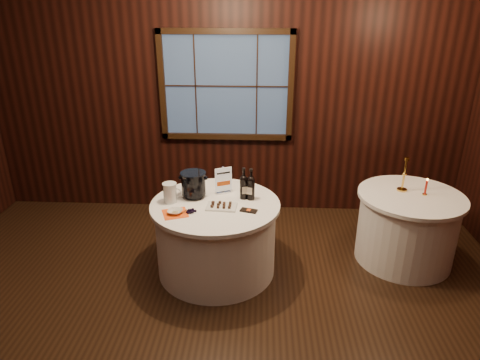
# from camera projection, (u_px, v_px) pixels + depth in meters

# --- Properties ---
(ground) EXTENTS (6.00, 6.00, 0.00)m
(ground) POSITION_uv_depth(u_px,v_px,m) (205.00, 338.00, 3.58)
(ground) COLOR black
(ground) RESTS_ON ground
(back_wall) EXTENTS (6.00, 0.10, 3.00)m
(back_wall) POSITION_uv_depth(u_px,v_px,m) (226.00, 94.00, 5.27)
(back_wall) COLOR black
(back_wall) RESTS_ON ground
(main_table) EXTENTS (1.28, 1.28, 0.77)m
(main_table) POSITION_uv_depth(u_px,v_px,m) (216.00, 237.00, 4.35)
(main_table) COLOR white
(main_table) RESTS_ON ground
(side_table) EXTENTS (1.08, 1.08, 0.77)m
(side_table) POSITION_uv_depth(u_px,v_px,m) (406.00, 227.00, 4.54)
(side_table) COLOR white
(side_table) RESTS_ON ground
(sign_stand) EXTENTS (0.17, 0.14, 0.29)m
(sign_stand) POSITION_uv_depth(u_px,v_px,m) (223.00, 184.00, 4.39)
(sign_stand) COLOR silver
(sign_stand) RESTS_ON main_table
(port_bottle_left) EXTENTS (0.08, 0.09, 0.33)m
(port_bottle_left) POSITION_uv_depth(u_px,v_px,m) (244.00, 185.00, 4.25)
(port_bottle_left) COLOR black
(port_bottle_left) RESTS_ON main_table
(port_bottle_right) EXTENTS (0.08, 0.09, 0.33)m
(port_bottle_right) POSITION_uv_depth(u_px,v_px,m) (251.00, 186.00, 4.24)
(port_bottle_right) COLOR black
(port_bottle_right) RESTS_ON main_table
(ice_bucket) EXTENTS (0.26, 0.26, 0.26)m
(ice_bucket) POSITION_uv_depth(u_px,v_px,m) (193.00, 184.00, 4.29)
(ice_bucket) COLOR black
(ice_bucket) RESTS_ON main_table
(chocolate_plate) EXTENTS (0.30, 0.21, 0.04)m
(chocolate_plate) POSITION_uv_depth(u_px,v_px,m) (222.00, 206.00, 4.11)
(chocolate_plate) COLOR white
(chocolate_plate) RESTS_ON main_table
(chocolate_box) EXTENTS (0.17, 0.12, 0.01)m
(chocolate_box) POSITION_uv_depth(u_px,v_px,m) (249.00, 211.00, 4.04)
(chocolate_box) COLOR black
(chocolate_box) RESTS_ON main_table
(grape_bunch) EXTENTS (0.16, 0.09, 0.04)m
(grape_bunch) POSITION_uv_depth(u_px,v_px,m) (191.00, 212.00, 4.00)
(grape_bunch) COLOR black
(grape_bunch) RESTS_ON main_table
(glass_pitcher) EXTENTS (0.18, 0.14, 0.20)m
(glass_pitcher) POSITION_uv_depth(u_px,v_px,m) (170.00, 193.00, 4.19)
(glass_pitcher) COLOR silver
(glass_pitcher) RESTS_ON main_table
(orange_napkin) EXTENTS (0.29, 0.29, 0.00)m
(orange_napkin) POSITION_uv_depth(u_px,v_px,m) (175.00, 213.00, 4.00)
(orange_napkin) COLOR #F75214
(orange_napkin) RESTS_ON main_table
(cracker_bowl) EXTENTS (0.15, 0.15, 0.03)m
(cracker_bowl) POSITION_uv_depth(u_px,v_px,m) (175.00, 212.00, 3.99)
(cracker_bowl) COLOR white
(cracker_bowl) RESTS_ON orange_napkin
(brass_candlestick) EXTENTS (0.10, 0.10, 0.37)m
(brass_candlestick) POSITION_uv_depth(u_px,v_px,m) (404.00, 179.00, 4.43)
(brass_candlestick) COLOR gold
(brass_candlestick) RESTS_ON side_table
(red_candle) EXTENTS (0.05, 0.05, 0.18)m
(red_candle) POSITION_uv_depth(u_px,v_px,m) (426.00, 188.00, 4.35)
(red_candle) COLOR gold
(red_candle) RESTS_ON side_table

